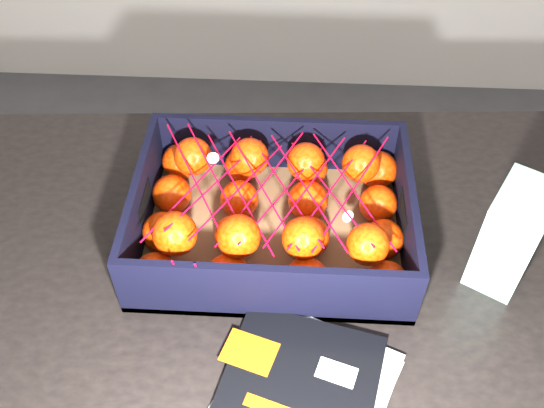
{
  "coord_description": "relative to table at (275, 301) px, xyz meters",
  "views": [
    {
      "loc": [
        -0.13,
        -0.39,
        1.55
      ],
      "look_at": [
        -0.16,
        0.24,
        0.86
      ],
      "focal_mm": 40.04,
      "sensor_mm": 36.0,
      "label": 1
    }
  ],
  "objects": [
    {
      "name": "table",
      "position": [
        0.0,
        0.0,
        0.0
      ],
      "size": [
        1.25,
        0.87,
        0.75
      ],
      "color": "black",
      "rests_on": "ground"
    },
    {
      "name": "clementine_heap",
      "position": [
        -0.01,
        0.07,
        0.16
      ],
      "size": [
        0.42,
        0.31,
        0.12
      ],
      "color": "#FF3305",
      "rests_on": "produce_crate"
    },
    {
      "name": "mesh_net",
      "position": [
        -0.01,
        0.06,
        0.21
      ],
      "size": [
        0.37,
        0.29,
        0.09
      ],
      "color": "red",
      "rests_on": "clementine_heap"
    },
    {
      "name": "retail_carton",
      "position": [
        0.36,
        0.02,
        0.19
      ],
      "size": [
        0.12,
        0.14,
        0.17
      ],
      "primitive_type": "cube",
      "rotation": [
        0.0,
        0.0,
        -0.53
      ],
      "color": "white",
      "rests_on": "table"
    },
    {
      "name": "produce_crate",
      "position": [
        -0.01,
        0.07,
        0.13
      ],
      "size": [
        0.45,
        0.33,
        0.12
      ],
      "color": "brown",
      "rests_on": "table"
    },
    {
      "name": "room_shell",
      "position": [
        0.15,
        -0.2,
        0.6
      ],
      "size": [
        3.54,
        3.54,
        2.5
      ],
      "color": "silver",
      "rests_on": "ground"
    }
  ]
}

